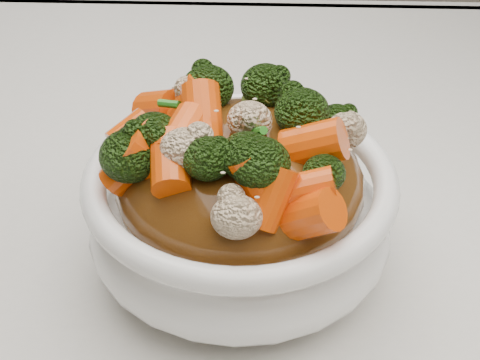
# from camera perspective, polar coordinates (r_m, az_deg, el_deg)

# --- Properties ---
(tablecloth) EXTENTS (1.20, 0.80, 0.04)m
(tablecloth) POSITION_cam_1_polar(r_m,az_deg,el_deg) (0.53, 6.33, -5.80)
(tablecloth) COLOR silver
(tablecloth) RESTS_ON dining_table
(bowl) EXTENTS (0.25, 0.25, 0.08)m
(bowl) POSITION_cam_1_polar(r_m,az_deg,el_deg) (0.47, -0.00, -2.84)
(bowl) COLOR white
(bowl) RESTS_ON tablecloth
(sauce_base) EXTENTS (0.20, 0.20, 0.08)m
(sauce_base) POSITION_cam_1_polar(r_m,az_deg,el_deg) (0.45, -0.00, -0.27)
(sauce_base) COLOR #552E0E
(sauce_base) RESTS_ON bowl
(carrots) EXTENTS (0.20, 0.20, 0.04)m
(carrots) POSITION_cam_1_polar(r_m,az_deg,el_deg) (0.42, -0.00, 5.78)
(carrots) COLOR #E34A07
(carrots) RESTS_ON sauce_base
(broccoli) EXTENTS (0.20, 0.20, 0.04)m
(broccoli) POSITION_cam_1_polar(r_m,az_deg,el_deg) (0.42, -0.00, 5.67)
(broccoli) COLOR black
(broccoli) RESTS_ON sauce_base
(cauliflower) EXTENTS (0.20, 0.20, 0.03)m
(cauliflower) POSITION_cam_1_polar(r_m,az_deg,el_deg) (0.42, -0.00, 5.47)
(cauliflower) COLOR beige
(cauliflower) RESTS_ON sauce_base
(scallions) EXTENTS (0.15, 0.15, 0.02)m
(scallions) POSITION_cam_1_polar(r_m,az_deg,el_deg) (0.42, -0.00, 5.88)
(scallions) COLOR #287A1C
(scallions) RESTS_ON sauce_base
(sesame_seeds) EXTENTS (0.18, 0.18, 0.01)m
(sesame_seeds) POSITION_cam_1_polar(r_m,az_deg,el_deg) (0.42, -0.00, 5.88)
(sesame_seeds) COLOR beige
(sesame_seeds) RESTS_ON sauce_base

